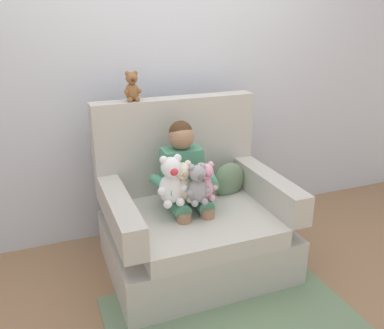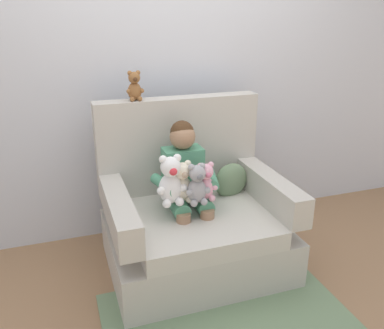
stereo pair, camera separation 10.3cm
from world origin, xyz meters
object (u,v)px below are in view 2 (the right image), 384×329
(armchair, at_px, (193,219))
(seated_child, at_px, (186,178))
(plush_brown_on_backrest, at_px, (135,87))
(plush_cream, at_px, (182,183))
(throw_pillow, at_px, (231,181))
(plush_pink, at_px, (205,183))
(plush_grey, at_px, (197,185))
(plush_white, at_px, (171,181))

(armchair, relative_size, seated_child, 1.42)
(seated_child, relative_size, plush_brown_on_backrest, 4.14)
(plush_cream, distance_m, throw_pillow, 0.51)
(seated_child, height_order, plush_pink, seated_child)
(plush_pink, height_order, plush_grey, plush_grey)
(seated_child, bearing_deg, plush_brown_on_backrest, 135.87)
(plush_pink, distance_m, throw_pillow, 0.40)
(plush_cream, relative_size, plush_grey, 1.02)
(seated_child, height_order, plush_cream, seated_child)
(armchair, relative_size, plush_grey, 4.38)
(armchair, height_order, seated_child, armchair)
(plush_white, distance_m, throw_pillow, 0.59)
(armchair, relative_size, throw_pillow, 4.50)
(seated_child, relative_size, plush_pink, 3.24)
(plush_grey, bearing_deg, plush_cream, 151.64)
(plush_brown_on_backrest, xyz_separation_m, throw_pillow, (0.62, -0.21, -0.67))
(armchair, distance_m, plush_pink, 0.35)
(seated_child, bearing_deg, plush_pink, -54.84)
(armchair, bearing_deg, seated_child, 161.62)
(plush_pink, bearing_deg, armchair, 101.90)
(seated_child, xyz_separation_m, plush_grey, (0.01, -0.18, 0.02))
(plush_pink, bearing_deg, plush_white, 173.34)
(armchair, height_order, plush_grey, armchair)
(plush_grey, bearing_deg, throw_pillow, 46.59)
(plush_pink, xyz_separation_m, plush_cream, (-0.15, 0.03, 0.01))
(armchair, xyz_separation_m, plush_white, (-0.19, -0.12, 0.36))
(plush_brown_on_backrest, bearing_deg, plush_pink, -47.64)
(armchair, relative_size, plush_cream, 4.29)
(armchair, distance_m, plush_brown_on_backrest, 0.98)
(plush_grey, bearing_deg, seated_child, 102.70)
(armchair, height_order, plush_cream, armchair)
(plush_white, height_order, plush_cream, plush_white)
(plush_brown_on_backrest, bearing_deg, seated_child, -44.43)
(plush_grey, distance_m, throw_pillow, 0.47)
(plush_cream, bearing_deg, armchair, 57.25)
(seated_child, bearing_deg, plush_cream, -110.15)
(plush_cream, relative_size, throw_pillow, 1.05)
(plush_white, xyz_separation_m, plush_brown_on_backrest, (-0.11, 0.45, 0.51))
(plush_white, distance_m, plush_cream, 0.08)
(plush_cream, distance_m, plush_grey, 0.10)
(plush_pink, bearing_deg, plush_brown_on_backrest, 123.29)
(armchair, xyz_separation_m, seated_child, (-0.05, 0.02, 0.31))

